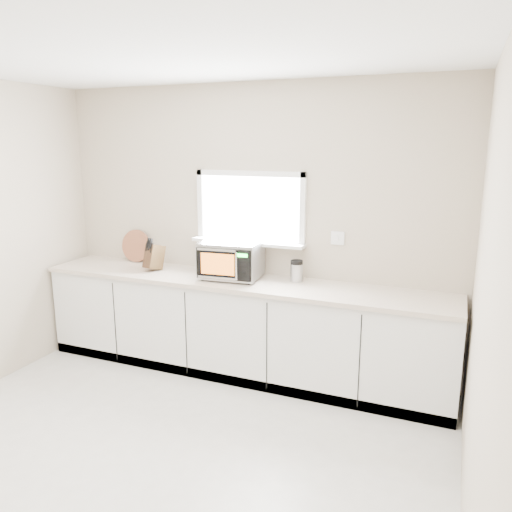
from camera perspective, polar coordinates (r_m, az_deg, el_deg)
The scene contains 8 objects.
ground at distance 3.69m, azimuth -13.81°, elevation -23.39°, with size 4.00×4.00×0.00m, color beige.
back_wall at distance 4.79m, azimuth -0.60°, elevation 3.31°, with size 4.00×0.17×2.70m.
cabinets at distance 4.77m, azimuth -1.98°, elevation -8.24°, with size 3.92×0.60×0.88m, color silver.
countertop at distance 4.62m, azimuth -2.07°, elevation -2.95°, with size 3.92×0.64×0.04m, color beige.
microwave at distance 4.63m, azimuth -2.86°, elevation -0.35°, with size 0.57×0.47×0.35m.
knife_block at distance 5.02m, azimuth -11.58°, elevation -0.03°, with size 0.16×0.25×0.33m.
cutting_board at distance 5.43m, azimuth -13.55°, elevation 1.15°, with size 0.34×0.34×0.02m, color #9D593C.
coffee_grinder at distance 4.55m, azimuth 4.66°, elevation -1.69°, with size 0.12×0.12×0.20m.
Camera 1 is at (1.84, -2.36, 2.16)m, focal length 35.00 mm.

